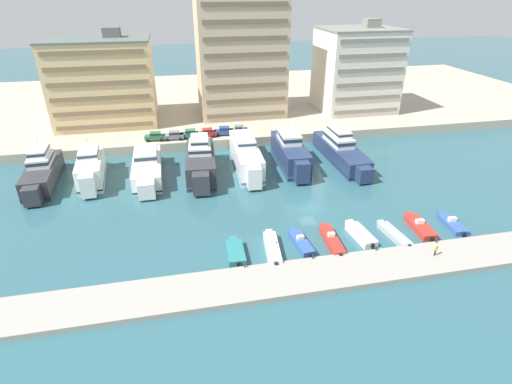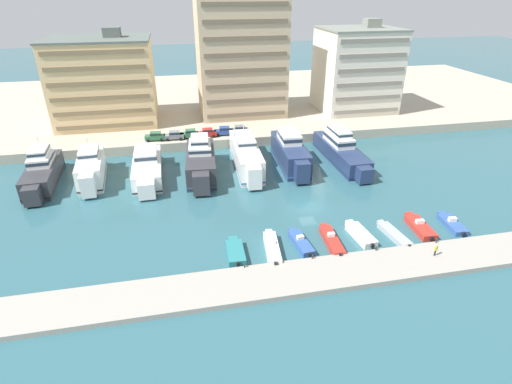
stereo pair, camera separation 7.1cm
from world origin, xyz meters
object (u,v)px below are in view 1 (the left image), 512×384
(motorboat_white_center, at_px, (360,234))
(motorboat_grey_center_right, at_px, (394,234))
(motorboat_teal_far_left, at_px, (235,252))
(motorboat_red_mid_right, at_px, (420,226))
(motorboat_blue_right, at_px, (452,223))
(pedestrian_near_edge, at_px, (436,249))
(car_red_center_left, at_px, (207,132))
(yacht_navy_mid_right, at_px, (341,150))
(motorboat_blue_mid_left, at_px, (301,242))
(motorboat_red_center_left, at_px, (332,240))
(yacht_navy_center_right, at_px, (290,152))
(car_green_far_left, at_px, (155,136))
(yacht_white_left, at_px, (91,169))
(motorboat_white_left, at_px, (272,248))
(yacht_white_center, at_px, (246,155))
(yacht_charcoal_center_left, at_px, (201,161))
(car_blue_center, at_px, (224,131))
(car_grey_center_right, at_px, (239,129))
(yacht_charcoal_far_left, at_px, (42,172))
(yacht_white_mid_left, at_px, (147,167))
(car_green_mid_left, at_px, (190,133))
(car_grey_left, at_px, (174,135))

(motorboat_white_center, height_order, motorboat_grey_center_right, motorboat_white_center)
(motorboat_teal_far_left, xyz_separation_m, motorboat_red_mid_right, (26.28, 0.57, 0.05))
(motorboat_blue_right, relative_size, pedestrian_near_edge, 3.88)
(motorboat_blue_right, relative_size, car_red_center_left, 1.51)
(car_red_center_left, bearing_deg, yacht_navy_mid_right, -28.73)
(motorboat_grey_center_right, bearing_deg, car_red_center_left, 118.19)
(motorboat_blue_mid_left, height_order, motorboat_red_center_left, motorboat_red_center_left)
(yacht_navy_center_right, xyz_separation_m, car_green_far_left, (-25.12, 13.41, 0.42))
(yacht_white_left, relative_size, motorboat_white_left, 2.00)
(yacht_white_center, relative_size, motorboat_white_left, 2.75)
(yacht_charcoal_center_left, xyz_separation_m, motorboat_grey_center_right, (24.01, -25.80, -2.14))
(yacht_navy_mid_right, xyz_separation_m, car_blue_center, (-20.89, 13.91, 0.75))
(motorboat_white_center, xyz_separation_m, pedestrian_near_edge, (6.84, -6.55, 1.13))
(car_blue_center, bearing_deg, car_grey_center_right, 3.95)
(motorboat_teal_far_left, bearing_deg, yacht_navy_center_right, 60.70)
(yacht_white_left, bearing_deg, motorboat_teal_far_left, -51.49)
(motorboat_teal_far_left, height_order, motorboat_red_mid_right, motorboat_red_mid_right)
(yacht_charcoal_far_left, xyz_separation_m, yacht_navy_center_right, (43.86, -0.74, 0.29))
(pedestrian_near_edge, bearing_deg, yacht_navy_center_right, 106.12)
(motorboat_white_left, height_order, car_green_far_left, car_green_far_left)
(car_green_far_left, bearing_deg, motorboat_blue_mid_left, -64.15)
(yacht_charcoal_center_left, relative_size, car_green_far_left, 4.32)
(motorboat_red_center_left, distance_m, car_green_far_left, 46.21)
(motorboat_blue_mid_left, distance_m, car_grey_center_right, 40.29)
(yacht_navy_mid_right, relative_size, motorboat_white_left, 2.84)
(motorboat_blue_right, bearing_deg, yacht_charcoal_far_left, 156.26)
(car_red_center_left, bearing_deg, car_grey_center_right, 5.51)
(motorboat_blue_mid_left, bearing_deg, yacht_white_left, 138.65)
(motorboat_teal_far_left, xyz_separation_m, pedestrian_near_edge, (24.11, -6.12, 1.18))
(yacht_navy_mid_right, distance_m, motorboat_teal_far_left, 36.24)
(motorboat_white_center, distance_m, motorboat_red_mid_right, 9.01)
(car_blue_center, bearing_deg, motorboat_red_mid_right, -60.66)
(yacht_white_mid_left, relative_size, yacht_charcoal_center_left, 1.00)
(motorboat_blue_mid_left, bearing_deg, motorboat_grey_center_right, -2.62)
(yacht_white_center, bearing_deg, pedestrian_near_edge, -61.75)
(motorboat_blue_right, distance_m, car_red_center_left, 50.10)
(yacht_navy_mid_right, distance_m, car_green_mid_left, 31.23)
(yacht_charcoal_far_left, relative_size, pedestrian_near_edge, 11.15)
(motorboat_white_left, xyz_separation_m, car_grey_left, (-11.26, 39.80, 2.39))
(yacht_charcoal_far_left, relative_size, car_blue_center, 4.21)
(motorboat_grey_center_right, relative_size, car_grey_center_right, 1.64)
(yacht_white_center, distance_m, motorboat_white_left, 27.37)
(yacht_white_mid_left, height_order, car_blue_center, yacht_white_mid_left)
(car_red_center_left, bearing_deg, yacht_white_left, -148.25)
(motorboat_teal_far_left, bearing_deg, car_grey_center_right, 79.69)
(motorboat_teal_far_left, distance_m, car_grey_center_right, 41.16)
(yacht_charcoal_far_left, height_order, yacht_navy_mid_right, yacht_charcoal_far_left)
(yacht_navy_center_right, relative_size, car_blue_center, 4.37)
(yacht_navy_mid_right, distance_m, motorboat_grey_center_right, 26.88)
(yacht_navy_center_right, distance_m, yacht_navy_mid_right, 10.16)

